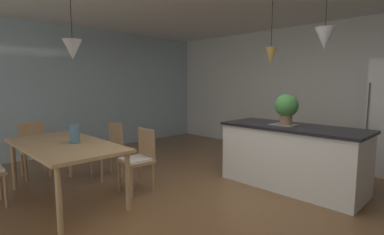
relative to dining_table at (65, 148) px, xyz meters
name	(u,v)px	position (x,y,z in m)	size (l,w,h in m)	color
ground_plane	(224,205)	(1.55, 1.35, -0.69)	(10.00, 8.40, 0.04)	brown
wall_back_kitchen	(329,91)	(1.55, 4.61, 0.68)	(10.00, 0.12, 2.70)	silver
window_wall_left_glazing	(81,90)	(-2.51, 1.35, 0.68)	(0.06, 8.40, 2.70)	#9EB7C6
dining_table	(65,148)	(0.00, 0.00, 0.00)	(1.87, 0.95, 0.74)	tan
chair_window_end	(34,148)	(-1.31, 0.00, -0.20)	(0.43, 0.43, 0.87)	#A87F56
chair_far_right	(139,158)	(0.42, 0.84, -0.20)	(0.42, 0.42, 0.87)	#A87F56
chair_far_left	(109,148)	(-0.42, 0.84, -0.20)	(0.40, 0.40, 0.87)	#A87F56
kitchen_island	(291,156)	(1.84, 2.52, -0.21)	(1.99, 0.84, 0.91)	white
pendant_over_table	(73,49)	(0.13, 0.11, 1.25)	(0.23, 0.23, 0.90)	black
pendant_over_island_main	(271,56)	(1.45, 2.52, 1.24)	(0.16, 0.16, 0.92)	black
pendant_over_island_aux	(325,38)	(2.23, 2.52, 1.41)	(0.25, 0.25, 0.76)	black
potted_plant_on_island	(286,107)	(1.73, 2.52, 0.49)	(0.34, 0.34, 0.45)	#8C664C
vase_on_dining_table	(75,134)	(0.08, 0.11, 0.18)	(0.13, 0.13, 0.23)	slate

